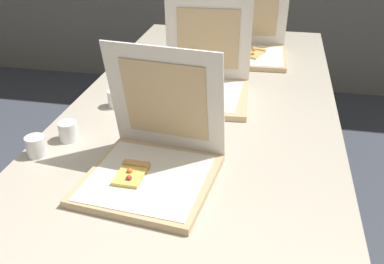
{
  "coord_description": "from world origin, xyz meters",
  "views": [
    {
      "loc": [
        0.25,
        -0.66,
        1.43
      ],
      "look_at": [
        0.02,
        0.49,
        0.78
      ],
      "focal_mm": 40.28,
      "sensor_mm": 36.0,
      "label": 1
    }
  ],
  "objects_px": {
    "pizza_box_middle": "(204,83)",
    "pizza_box_back": "(250,46)",
    "table": "(197,131)",
    "cup_white_far": "(156,67)",
    "cup_white_near_center": "(68,131)",
    "cup_white_mid": "(116,99)",
    "pizza_box_front": "(152,161)",
    "cup_white_near_left": "(36,146)"
  },
  "relations": [
    {
      "from": "pizza_box_front",
      "to": "cup_white_near_left",
      "type": "xyz_separation_m",
      "value": [
        -0.38,
        0.04,
        -0.02
      ]
    },
    {
      "from": "pizza_box_middle",
      "to": "pizza_box_back",
      "type": "bearing_deg",
      "value": 71.03
    },
    {
      "from": "table",
      "to": "cup_white_mid",
      "type": "distance_m",
      "value": 0.34
    },
    {
      "from": "table",
      "to": "cup_white_far",
      "type": "bearing_deg",
      "value": 121.93
    },
    {
      "from": "cup_white_near_left",
      "to": "table",
      "type": "bearing_deg",
      "value": 35.46
    },
    {
      "from": "table",
      "to": "cup_white_near_center",
      "type": "distance_m",
      "value": 0.45
    },
    {
      "from": "pizza_box_back",
      "to": "cup_white_near_left",
      "type": "bearing_deg",
      "value": -121.27
    },
    {
      "from": "pizza_box_middle",
      "to": "pizza_box_back",
      "type": "distance_m",
      "value": 0.53
    },
    {
      "from": "pizza_box_front",
      "to": "cup_white_near_left",
      "type": "relative_size",
      "value": 6.1
    },
    {
      "from": "table",
      "to": "pizza_box_back",
      "type": "distance_m",
      "value": 0.75
    },
    {
      "from": "pizza_box_middle",
      "to": "table",
      "type": "bearing_deg",
      "value": -90.32
    },
    {
      "from": "cup_white_far",
      "to": "cup_white_near_left",
      "type": "bearing_deg",
      "value": -103.61
    },
    {
      "from": "pizza_box_middle",
      "to": "cup_white_near_center",
      "type": "distance_m",
      "value": 0.57
    },
    {
      "from": "table",
      "to": "cup_white_far",
      "type": "height_order",
      "value": "cup_white_far"
    },
    {
      "from": "cup_white_near_center",
      "to": "cup_white_far",
      "type": "relative_size",
      "value": 1.0
    },
    {
      "from": "cup_white_near_left",
      "to": "pizza_box_front",
      "type": "bearing_deg",
      "value": -6.42
    },
    {
      "from": "cup_white_mid",
      "to": "pizza_box_front",
      "type": "bearing_deg",
      "value": -58.0
    },
    {
      "from": "cup_white_mid",
      "to": "pizza_box_back",
      "type": "bearing_deg",
      "value": 56.07
    },
    {
      "from": "cup_white_near_center",
      "to": "cup_white_mid",
      "type": "bearing_deg",
      "value": 76.81
    },
    {
      "from": "pizza_box_front",
      "to": "pizza_box_back",
      "type": "xyz_separation_m",
      "value": [
        0.19,
        1.09,
        0.0
      ]
    },
    {
      "from": "pizza_box_front",
      "to": "cup_white_near_center",
      "type": "xyz_separation_m",
      "value": [
        -0.33,
        0.15,
        -0.02
      ]
    },
    {
      "from": "table",
      "to": "pizza_box_back",
      "type": "xyz_separation_m",
      "value": [
        0.13,
        0.74,
        0.09
      ]
    },
    {
      "from": "pizza_box_middle",
      "to": "pizza_box_back",
      "type": "xyz_separation_m",
      "value": [
        0.14,
        0.51,
        -0.0
      ]
    },
    {
      "from": "pizza_box_middle",
      "to": "cup_white_near_center",
      "type": "relative_size",
      "value": 5.83
    },
    {
      "from": "table",
      "to": "cup_white_mid",
      "type": "bearing_deg",
      "value": 168.71
    },
    {
      "from": "pizza_box_back",
      "to": "cup_white_near_center",
      "type": "distance_m",
      "value": 1.08
    },
    {
      "from": "pizza_box_front",
      "to": "cup_white_far",
      "type": "relative_size",
      "value": 6.1
    },
    {
      "from": "table",
      "to": "cup_white_near_left",
      "type": "distance_m",
      "value": 0.55
    },
    {
      "from": "table",
      "to": "cup_white_near_left",
      "type": "xyz_separation_m",
      "value": [
        -0.44,
        -0.31,
        0.07
      ]
    },
    {
      "from": "pizza_box_middle",
      "to": "pizza_box_back",
      "type": "relative_size",
      "value": 1.01
    },
    {
      "from": "pizza_box_back",
      "to": "cup_white_far",
      "type": "bearing_deg",
      "value": -144.13
    },
    {
      "from": "table",
      "to": "cup_white_far",
      "type": "relative_size",
      "value": 38.57
    },
    {
      "from": "pizza_box_middle",
      "to": "cup_white_far",
      "type": "height_order",
      "value": "pizza_box_middle"
    },
    {
      "from": "pizza_box_middle",
      "to": "cup_white_mid",
      "type": "bearing_deg",
      "value": -156.36
    },
    {
      "from": "pizza_box_back",
      "to": "cup_white_near_center",
      "type": "relative_size",
      "value": 5.76
    },
    {
      "from": "pizza_box_back",
      "to": "cup_white_near_left",
      "type": "relative_size",
      "value": 5.76
    },
    {
      "from": "cup_white_near_center",
      "to": "cup_white_near_left",
      "type": "bearing_deg",
      "value": -117.25
    },
    {
      "from": "pizza_box_back",
      "to": "cup_white_far",
      "type": "height_order",
      "value": "pizza_box_back"
    },
    {
      "from": "cup_white_near_left",
      "to": "cup_white_far",
      "type": "bearing_deg",
      "value": 76.39
    },
    {
      "from": "pizza_box_middle",
      "to": "cup_white_mid",
      "type": "xyz_separation_m",
      "value": [
        -0.31,
        -0.16,
        -0.02
      ]
    },
    {
      "from": "pizza_box_middle",
      "to": "cup_white_mid",
      "type": "distance_m",
      "value": 0.35
    },
    {
      "from": "table",
      "to": "cup_white_near_left",
      "type": "bearing_deg",
      "value": -144.54
    }
  ]
}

